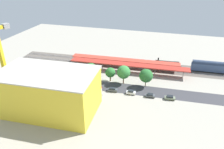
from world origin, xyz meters
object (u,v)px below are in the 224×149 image
object	(u,v)px
box_truck_2	(91,92)
street_tree_3	(91,69)
passenger_coach	(211,66)
parked_car_1	(150,96)
construction_building	(49,92)
parked_car_0	(170,98)
box_truck_1	(59,85)
street_tree_0	(146,76)
parked_car_4	(97,88)
street_tree_1	(124,72)
street_tree_2	(110,73)
locomotive	(168,64)
traffic_light	(47,74)
parked_car_3	(113,90)
box_truck_0	(57,84)
platform_canopy_near	(128,64)
parked_car_2	(131,92)
parked_car_5	(80,85)
platform_canopy_far	(124,60)

from	to	relation	value
box_truck_2	street_tree_3	xyz separation A→B (m)	(5.56, -14.75, 3.53)
passenger_coach	parked_car_1	size ratio (longest dim) A/B	4.72
construction_building	street_tree_3	bearing A→B (deg)	-103.30
passenger_coach	parked_car_0	bearing A→B (deg)	59.25
construction_building	passenger_coach	bearing A→B (deg)	-142.83
box_truck_1	street_tree_0	xyz separation A→B (m)	(-37.43, -11.92, 3.85)
parked_car_1	parked_car_4	xyz separation A→B (m)	(23.62, -0.20, 0.03)
street_tree_1	street_tree_2	distance (m)	6.74
street_tree_0	box_truck_2	bearing A→B (deg)	32.22
locomotive	box_truck_1	size ratio (longest dim) A/B	1.54
parked_car_4	traffic_light	size ratio (longest dim) A/B	0.59
parked_car_3	street_tree_1	distance (m)	10.27
box_truck_1	street_tree_1	xyz separation A→B (m)	(-27.03, -12.13, 4.16)
box_truck_0	street_tree_1	bearing A→B (deg)	-157.16
traffic_light	parked_car_3	bearing A→B (deg)	-178.37
box_truck_0	street_tree_1	size ratio (longest dim) A/B	1.10
platform_canopy_near	street_tree_1	world-z (taller)	street_tree_1
parked_car_2	traffic_light	size ratio (longest dim) A/B	0.59
parked_car_1	parked_car_5	xyz separation A→B (m)	(31.94, -0.09, 0.06)
parked_car_0	platform_canopy_near	bearing A→B (deg)	-43.38
parked_car_2	street_tree_1	distance (m)	11.19
platform_canopy_near	traffic_light	xyz separation A→B (m)	(34.02, 22.09, 0.34)
box_truck_0	box_truck_1	size ratio (longest dim) A/B	1.07
parked_car_4	construction_building	distance (m)	24.01
parked_car_1	parked_car_4	bearing A→B (deg)	-0.49
box_truck_2	street_tree_3	world-z (taller)	street_tree_3
parked_car_5	box_truck_0	size ratio (longest dim) A/B	0.42
platform_canopy_far	box_truck_0	distance (m)	39.36
parked_car_4	street_tree_0	xyz separation A→B (m)	(-20.43, -8.21, 4.83)
parked_car_1	box_truck_2	xyz separation A→B (m)	(24.59, 5.07, 0.89)
platform_canopy_near	parked_car_2	xyz separation A→B (m)	(-5.84, 21.20, -3.45)
locomotive	parked_car_3	distance (m)	39.49
platform_canopy_far	street_tree_2	distance (m)	18.75
platform_canopy_near	street_tree_2	bearing A→B (deg)	63.49
street_tree_2	platform_canopy_far	bearing A→B (deg)	-98.21
street_tree_2	parked_car_5	bearing A→B (deg)	37.82
parked_car_2	box_truck_1	size ratio (longest dim) A/B	0.45
construction_building	street_tree_3	distance (m)	29.60
parked_car_4	platform_canopy_far	bearing A→B (deg)	-102.53
platform_canopy_near	parked_car_2	world-z (taller)	platform_canopy_near
parked_car_1	parked_car_5	size ratio (longest dim) A/B	1.02
construction_building	parked_car_4	bearing A→B (deg)	-124.27
parked_car_5	street_tree_3	distance (m)	10.68
box_truck_1	parked_car_4	bearing A→B (deg)	-167.71
parked_car_1	parked_car_3	xyz separation A→B (m)	(16.54, -0.20, 0.10)
parked_car_3	construction_building	size ratio (longest dim) A/B	0.13
box_truck_2	street_tree_3	size ratio (longest dim) A/B	1.16
platform_canopy_near	parked_car_5	size ratio (longest dim) A/B	14.97
parked_car_2	street_tree_0	size ratio (longest dim) A/B	0.47
parked_car_1	street_tree_3	xyz separation A→B (m)	(30.14, -9.68, 4.42)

